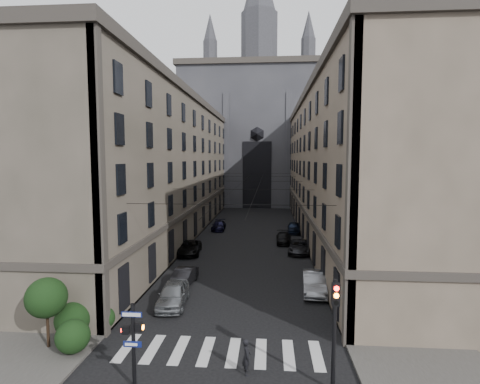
% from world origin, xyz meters
% --- Properties ---
extents(sidewalk_left, '(7.00, 80.00, 0.15)m').
position_xyz_m(sidewalk_left, '(-10.50, 36.00, 0.07)').
color(sidewalk_left, '#383533').
rests_on(sidewalk_left, ground).
extents(sidewalk_right, '(7.00, 80.00, 0.15)m').
position_xyz_m(sidewalk_right, '(10.50, 36.00, 0.07)').
color(sidewalk_right, '#383533').
rests_on(sidewalk_right, ground).
extents(zebra_crossing, '(11.00, 3.20, 0.01)m').
position_xyz_m(zebra_crossing, '(0.00, 5.00, 0.01)').
color(zebra_crossing, beige).
rests_on(zebra_crossing, ground).
extents(building_left, '(13.60, 60.60, 18.85)m').
position_xyz_m(building_left, '(-13.44, 36.00, 9.34)').
color(building_left, '#474237').
rests_on(building_left, ground).
extents(building_right, '(13.60, 60.60, 18.85)m').
position_xyz_m(building_right, '(13.44, 36.00, 9.34)').
color(building_right, brown).
rests_on(building_right, ground).
extents(gothic_tower, '(35.00, 23.00, 58.00)m').
position_xyz_m(gothic_tower, '(0.00, 74.96, 17.80)').
color(gothic_tower, '#2D2D33').
rests_on(gothic_tower, ground).
extents(pedestrian_signal_left, '(1.02, 0.38, 4.00)m').
position_xyz_m(pedestrian_signal_left, '(-3.51, 1.50, 2.32)').
color(pedestrian_signal_left, black).
rests_on(pedestrian_signal_left, ground).
extents(traffic_light_right, '(0.34, 0.50, 5.20)m').
position_xyz_m(traffic_light_right, '(5.60, 1.92, 3.29)').
color(traffic_light_right, black).
rests_on(traffic_light_right, ground).
extents(shrub_cluster, '(3.90, 4.40, 3.90)m').
position_xyz_m(shrub_cluster, '(-8.72, 5.01, 1.80)').
color(shrub_cluster, black).
rests_on(shrub_cluster, sidewalk_left).
extents(tram_wires, '(14.00, 60.00, 0.43)m').
position_xyz_m(tram_wires, '(0.00, 35.63, 7.25)').
color(tram_wires, black).
rests_on(tram_wires, ground).
extents(car_left_near, '(2.28, 4.95, 1.64)m').
position_xyz_m(car_left_near, '(-4.20, 11.14, 0.82)').
color(car_left_near, gray).
rests_on(car_left_near, ground).
extents(car_left_midnear, '(1.82, 4.35, 1.40)m').
position_xyz_m(car_left_midnear, '(-4.43, 15.35, 0.70)').
color(car_left_midnear, black).
rests_on(car_left_midnear, ground).
extents(car_left_midfar, '(2.79, 5.30, 1.42)m').
position_xyz_m(car_left_midfar, '(-6.12, 25.42, 0.71)').
color(car_left_midfar, black).
rests_on(car_left_midfar, ground).
extents(car_left_far, '(1.98, 4.59, 1.32)m').
position_xyz_m(car_left_far, '(-4.78, 39.42, 0.66)').
color(car_left_far, black).
rests_on(car_left_far, ground).
extents(car_right_near, '(2.00, 5.02, 1.63)m').
position_xyz_m(car_right_near, '(6.20, 14.53, 0.81)').
color(car_right_near, gray).
rests_on(car_right_near, ground).
extents(car_right_midnear, '(3.01, 5.38, 1.42)m').
position_xyz_m(car_right_midnear, '(6.05, 26.91, 0.71)').
color(car_right_midnear, black).
rests_on(car_right_midnear, ground).
extents(car_right_midfar, '(1.86, 4.53, 1.31)m').
position_xyz_m(car_right_midfar, '(4.46, 31.55, 0.66)').
color(car_right_midfar, black).
rests_on(car_right_midfar, ground).
extents(car_right_far, '(2.03, 4.54, 1.52)m').
position_xyz_m(car_right_far, '(6.12, 38.12, 0.76)').
color(car_right_far, black).
rests_on(car_right_far, ground).
extents(pedestrian, '(0.52, 0.71, 1.77)m').
position_xyz_m(pedestrian, '(1.60, 3.00, 0.89)').
color(pedestrian, black).
rests_on(pedestrian, ground).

